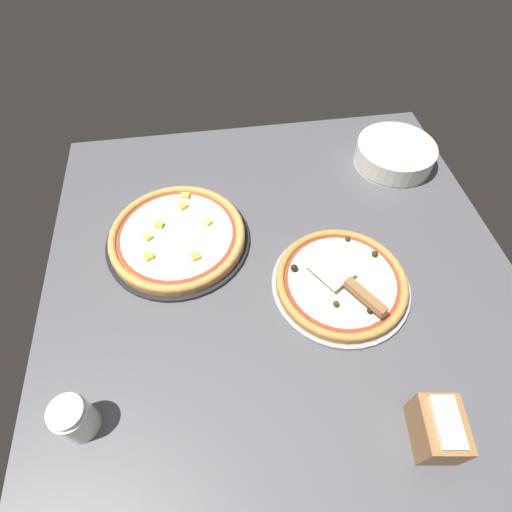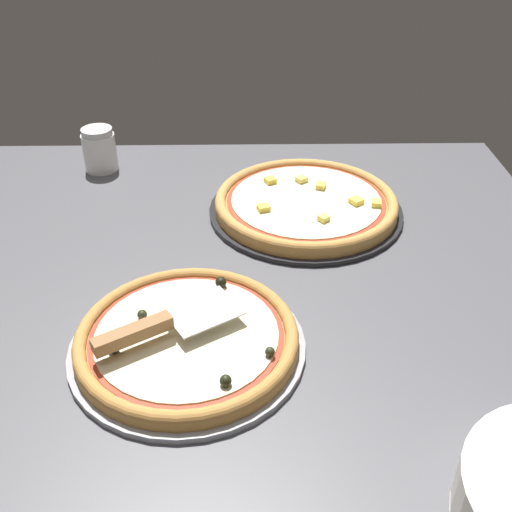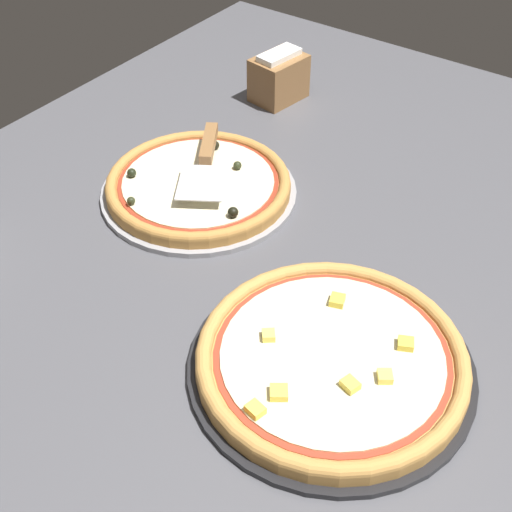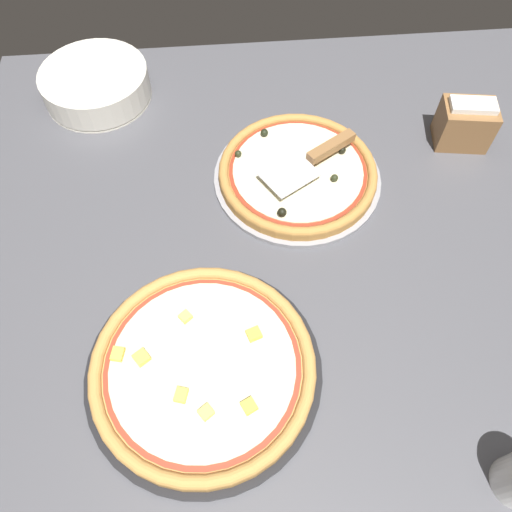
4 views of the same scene
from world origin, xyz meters
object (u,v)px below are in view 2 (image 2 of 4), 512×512
at_px(pizza_back, 306,202).
at_px(parmesan_shaker, 100,150).
at_px(serving_spatula, 153,327).
at_px(pizza_front, 187,337).

bearing_deg(pizza_back, parmesan_shaker, 155.17).
distance_m(serving_spatula, parmesan_shaker, 0.66).
bearing_deg(pizza_front, parmesan_shaker, 111.94).
bearing_deg(parmesan_shaker, pizza_front, -68.06).
bearing_deg(parmesan_shaker, pizza_back, -24.83).
relative_size(pizza_front, parmesan_shaker, 3.29).
bearing_deg(pizza_back, serving_spatula, -121.36).
distance_m(pizza_front, serving_spatula, 0.06).
height_order(pizza_front, pizza_back, pizza_front).
distance_m(pizza_front, parmesan_shaker, 0.66).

